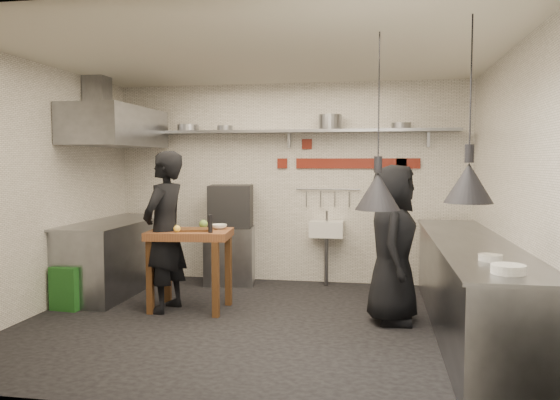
% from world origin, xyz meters
% --- Properties ---
extents(floor, '(5.00, 5.00, 0.00)m').
position_xyz_m(floor, '(0.00, 0.00, 0.00)').
color(floor, black).
rests_on(floor, ground).
extents(ceiling, '(5.00, 5.00, 0.00)m').
position_xyz_m(ceiling, '(0.00, 0.00, 2.80)').
color(ceiling, beige).
rests_on(ceiling, floor).
extents(wall_back, '(5.00, 0.04, 2.80)m').
position_xyz_m(wall_back, '(0.00, 2.10, 1.40)').
color(wall_back, silver).
rests_on(wall_back, floor).
extents(wall_front, '(5.00, 0.04, 2.80)m').
position_xyz_m(wall_front, '(0.00, -2.10, 1.40)').
color(wall_front, silver).
rests_on(wall_front, floor).
extents(wall_left, '(0.04, 4.20, 2.80)m').
position_xyz_m(wall_left, '(-2.50, 0.00, 1.40)').
color(wall_left, silver).
rests_on(wall_left, floor).
extents(wall_right, '(0.04, 4.20, 2.80)m').
position_xyz_m(wall_right, '(2.50, 0.00, 1.40)').
color(wall_right, silver).
rests_on(wall_right, floor).
extents(red_band_horiz, '(1.70, 0.02, 0.14)m').
position_xyz_m(red_band_horiz, '(0.95, 2.08, 1.68)').
color(red_band_horiz, maroon).
rests_on(red_band_horiz, wall_back).
extents(red_band_vert, '(0.14, 0.02, 1.10)m').
position_xyz_m(red_band_vert, '(1.55, 2.08, 1.20)').
color(red_band_vert, maroon).
rests_on(red_band_vert, wall_back).
extents(red_tile_a, '(0.14, 0.02, 0.14)m').
position_xyz_m(red_tile_a, '(0.25, 2.08, 1.95)').
color(red_tile_a, maroon).
rests_on(red_tile_a, wall_back).
extents(red_tile_b, '(0.14, 0.02, 0.14)m').
position_xyz_m(red_tile_b, '(-0.10, 2.08, 1.68)').
color(red_tile_b, maroon).
rests_on(red_tile_b, wall_back).
extents(back_shelf, '(4.60, 0.34, 0.04)m').
position_xyz_m(back_shelf, '(0.00, 1.92, 2.12)').
color(back_shelf, slate).
rests_on(back_shelf, wall_back).
extents(shelf_bracket_left, '(0.04, 0.06, 0.24)m').
position_xyz_m(shelf_bracket_left, '(-1.90, 2.07, 2.02)').
color(shelf_bracket_left, slate).
rests_on(shelf_bracket_left, wall_back).
extents(shelf_bracket_mid, '(0.04, 0.06, 0.24)m').
position_xyz_m(shelf_bracket_mid, '(0.00, 2.07, 2.02)').
color(shelf_bracket_mid, slate).
rests_on(shelf_bracket_mid, wall_back).
extents(shelf_bracket_right, '(0.04, 0.06, 0.24)m').
position_xyz_m(shelf_bracket_right, '(1.90, 2.07, 2.02)').
color(shelf_bracket_right, slate).
rests_on(shelf_bracket_right, wall_back).
extents(pan_far_left, '(0.34, 0.34, 0.09)m').
position_xyz_m(pan_far_left, '(-1.43, 1.92, 2.19)').
color(pan_far_left, slate).
rests_on(pan_far_left, back_shelf).
extents(pan_mid_left, '(0.28, 0.28, 0.07)m').
position_xyz_m(pan_mid_left, '(-0.89, 1.92, 2.18)').
color(pan_mid_left, slate).
rests_on(pan_mid_left, back_shelf).
extents(stock_pot, '(0.42, 0.42, 0.20)m').
position_xyz_m(stock_pot, '(0.59, 1.92, 2.24)').
color(stock_pot, slate).
rests_on(stock_pot, back_shelf).
extents(pan_right, '(0.27, 0.27, 0.08)m').
position_xyz_m(pan_right, '(1.53, 1.92, 2.18)').
color(pan_right, slate).
rests_on(pan_right, back_shelf).
extents(oven_stand, '(0.75, 0.70, 0.80)m').
position_xyz_m(oven_stand, '(-0.80, 1.80, 0.40)').
color(oven_stand, slate).
rests_on(oven_stand, floor).
extents(combi_oven, '(0.65, 0.62, 0.58)m').
position_xyz_m(combi_oven, '(-0.77, 1.74, 1.09)').
color(combi_oven, black).
rests_on(combi_oven, oven_stand).
extents(oven_door, '(0.46, 0.10, 0.46)m').
position_xyz_m(oven_door, '(-0.72, 1.51, 1.09)').
color(oven_door, maroon).
rests_on(oven_door, combi_oven).
extents(oven_glass, '(0.40, 0.08, 0.34)m').
position_xyz_m(oven_glass, '(-0.79, 1.49, 1.09)').
color(oven_glass, black).
rests_on(oven_glass, oven_door).
extents(hand_sink, '(0.46, 0.34, 0.22)m').
position_xyz_m(hand_sink, '(0.55, 1.92, 0.78)').
color(hand_sink, silver).
rests_on(hand_sink, wall_back).
extents(sink_tap, '(0.03, 0.03, 0.14)m').
position_xyz_m(sink_tap, '(0.55, 1.92, 0.96)').
color(sink_tap, slate).
rests_on(sink_tap, hand_sink).
extents(sink_drain, '(0.06, 0.06, 0.66)m').
position_xyz_m(sink_drain, '(0.55, 1.88, 0.34)').
color(sink_drain, slate).
rests_on(sink_drain, floor).
extents(utensil_rail, '(0.90, 0.02, 0.02)m').
position_xyz_m(utensil_rail, '(0.55, 2.06, 1.32)').
color(utensil_rail, slate).
rests_on(utensil_rail, wall_back).
extents(counter_right, '(0.70, 3.80, 0.90)m').
position_xyz_m(counter_right, '(2.15, 0.00, 0.45)').
color(counter_right, slate).
rests_on(counter_right, floor).
extents(counter_right_top, '(0.76, 3.90, 0.03)m').
position_xyz_m(counter_right_top, '(2.15, 0.00, 0.92)').
color(counter_right_top, slate).
rests_on(counter_right_top, counter_right).
extents(plate_stack, '(0.27, 0.27, 0.07)m').
position_xyz_m(plate_stack, '(2.12, -1.62, 0.96)').
color(plate_stack, silver).
rests_on(plate_stack, counter_right_top).
extents(small_bowl_right, '(0.21, 0.21, 0.05)m').
position_xyz_m(small_bowl_right, '(2.10, -1.11, 0.96)').
color(small_bowl_right, silver).
rests_on(small_bowl_right, counter_right_top).
extents(counter_left, '(0.70, 1.90, 0.90)m').
position_xyz_m(counter_left, '(-2.15, 1.05, 0.45)').
color(counter_left, slate).
rests_on(counter_left, floor).
extents(counter_left_top, '(0.76, 2.00, 0.03)m').
position_xyz_m(counter_left_top, '(-2.15, 1.05, 0.92)').
color(counter_left_top, slate).
rests_on(counter_left_top, counter_left).
extents(extractor_hood, '(0.78, 1.60, 0.50)m').
position_xyz_m(extractor_hood, '(-2.10, 1.05, 2.15)').
color(extractor_hood, slate).
rests_on(extractor_hood, ceiling).
extents(hood_duct, '(0.28, 0.28, 0.50)m').
position_xyz_m(hood_duct, '(-2.35, 1.05, 2.55)').
color(hood_duct, slate).
rests_on(hood_duct, ceiling).
extents(green_bin, '(0.37, 0.37, 0.50)m').
position_xyz_m(green_bin, '(-2.28, 0.19, 0.25)').
color(green_bin, '#1E5C1E').
rests_on(green_bin, floor).
extents(prep_table, '(0.98, 0.73, 0.92)m').
position_xyz_m(prep_table, '(-0.88, 0.38, 0.46)').
color(prep_table, brown).
rests_on(prep_table, floor).
extents(cutting_board, '(0.41, 0.33, 0.02)m').
position_xyz_m(cutting_board, '(-0.82, 0.35, 0.93)').
color(cutting_board, '#503017').
rests_on(cutting_board, prep_table).
extents(pepper_mill, '(0.06, 0.06, 0.20)m').
position_xyz_m(pepper_mill, '(-0.58, 0.21, 1.02)').
color(pepper_mill, black).
rests_on(pepper_mill, prep_table).
extents(lemon_a, '(0.09, 0.09, 0.08)m').
position_xyz_m(lemon_a, '(-1.11, 0.25, 0.96)').
color(lemon_a, yellow).
rests_on(lemon_a, prep_table).
extents(lemon_b, '(0.09, 0.09, 0.08)m').
position_xyz_m(lemon_b, '(-0.96, 0.19, 0.96)').
color(lemon_b, yellow).
rests_on(lemon_b, prep_table).
extents(veg_ball, '(0.11, 0.11, 0.10)m').
position_xyz_m(veg_ball, '(-0.78, 0.58, 0.97)').
color(veg_ball, olive).
rests_on(veg_ball, prep_table).
extents(steel_tray, '(0.17, 0.12, 0.03)m').
position_xyz_m(steel_tray, '(-1.14, 0.50, 0.94)').
color(steel_tray, slate).
rests_on(steel_tray, prep_table).
extents(bowl, '(0.19, 0.19, 0.06)m').
position_xyz_m(bowl, '(-0.58, 0.54, 0.95)').
color(bowl, silver).
rests_on(bowl, prep_table).
extents(heat_lamp_near, '(0.48, 0.48, 1.51)m').
position_xyz_m(heat_lamp_near, '(1.23, -0.77, 2.04)').
color(heat_lamp_near, black).
rests_on(heat_lamp_near, ceiling).
extents(heat_lamp_far, '(0.44, 0.44, 1.41)m').
position_xyz_m(heat_lamp_far, '(1.91, -1.22, 2.09)').
color(heat_lamp_far, black).
rests_on(heat_lamp_far, ceiling).
extents(chef_left, '(0.54, 0.73, 1.82)m').
position_xyz_m(chef_left, '(-1.15, 0.29, 0.91)').
color(chef_left, black).
rests_on(chef_left, floor).
extents(chef_right, '(0.58, 0.85, 1.67)m').
position_xyz_m(chef_right, '(1.40, 0.28, 0.84)').
color(chef_right, black).
rests_on(chef_right, floor).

